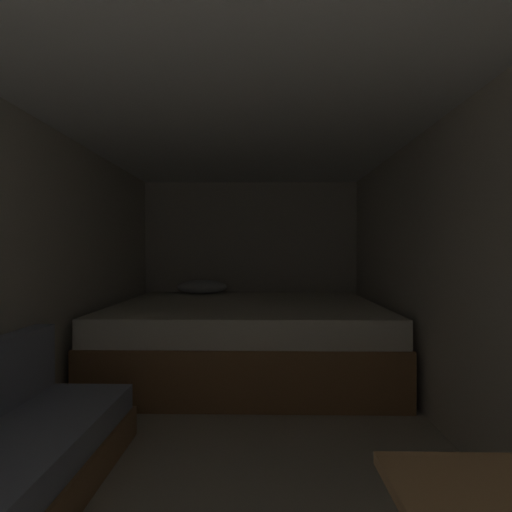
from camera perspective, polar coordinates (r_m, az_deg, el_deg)
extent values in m
plane|color=#B2A893|center=(2.52, -2.97, -26.90)|extent=(7.11, 7.11, 0.00)
cube|color=beige|center=(4.81, -0.81, -1.21)|extent=(2.71, 0.05, 2.02)
cube|color=beige|center=(2.68, -32.65, -2.71)|extent=(0.05, 5.11, 2.02)
cube|color=beige|center=(2.52, 28.80, -2.89)|extent=(0.05, 5.11, 2.02)
cube|color=white|center=(2.40, -3.00, 22.25)|extent=(2.71, 5.11, 0.05)
cube|color=olive|center=(3.86, -1.34, -13.44)|extent=(2.49, 1.98, 0.45)
cube|color=beige|center=(3.79, -1.34, -8.50)|extent=(2.45, 1.94, 0.22)
ellipsoid|color=white|center=(4.60, -7.92, -4.49)|extent=(0.58, 0.30, 0.16)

